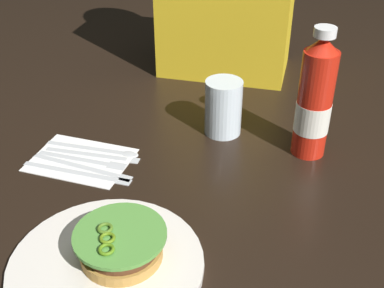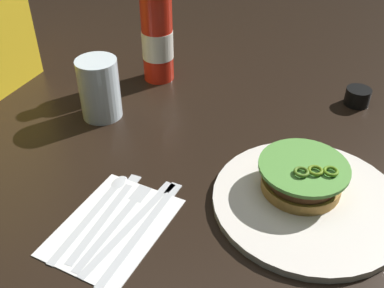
{
  "view_description": "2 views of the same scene",
  "coord_description": "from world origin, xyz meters",
  "px_view_note": "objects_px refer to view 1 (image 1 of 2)",
  "views": [
    {
      "loc": [
        0.17,
        -0.62,
        0.55
      ],
      "look_at": [
        -0.01,
        0.1,
        0.07
      ],
      "focal_mm": 46.15,
      "sensor_mm": 36.0,
      "label": 1
    },
    {
      "loc": [
        -0.61,
        -0.19,
        0.49
      ],
      "look_at": [
        -0.06,
        0.05,
        0.04
      ],
      "focal_mm": 42.48,
      "sensor_mm": 36.0,
      "label": 2
    }
  ],
  "objects_px": {
    "burger_sandwich": "(121,245)",
    "butter_knife": "(98,154)",
    "table_knife": "(83,172)",
    "steak_knife": "(87,167)",
    "dinner_plate": "(107,264)",
    "water_glass": "(223,107)",
    "fork_utensil": "(89,160)",
    "ketchup_bottle": "(315,102)",
    "napkin": "(81,160)",
    "spoon_utensil": "(105,149)"
  },
  "relations": [
    {
      "from": "burger_sandwich",
      "to": "butter_knife",
      "type": "bearing_deg",
      "value": 120.4
    },
    {
      "from": "table_knife",
      "to": "steak_knife",
      "type": "xyz_separation_m",
      "value": [
        0.0,
        0.02,
        0.0
      ]
    },
    {
      "from": "burger_sandwich",
      "to": "butter_knife",
      "type": "height_order",
      "value": "burger_sandwich"
    },
    {
      "from": "steak_knife",
      "to": "dinner_plate",
      "type": "bearing_deg",
      "value": -59.55
    },
    {
      "from": "butter_knife",
      "to": "water_glass",
      "type": "bearing_deg",
      "value": 34.48
    },
    {
      "from": "dinner_plate",
      "to": "burger_sandwich",
      "type": "bearing_deg",
      "value": 41.28
    },
    {
      "from": "water_glass",
      "to": "fork_utensil",
      "type": "xyz_separation_m",
      "value": [
        -0.23,
        -0.17,
        -0.05
      ]
    },
    {
      "from": "burger_sandwich",
      "to": "ketchup_bottle",
      "type": "height_order",
      "value": "ketchup_bottle"
    },
    {
      "from": "napkin",
      "to": "table_knife",
      "type": "height_order",
      "value": "table_knife"
    },
    {
      "from": "dinner_plate",
      "to": "spoon_utensil",
      "type": "bearing_deg",
      "value": 113.22
    },
    {
      "from": "steak_knife",
      "to": "water_glass",
      "type": "bearing_deg",
      "value": 41.56
    },
    {
      "from": "burger_sandwich",
      "to": "napkin",
      "type": "distance_m",
      "value": 0.29
    },
    {
      "from": "burger_sandwich",
      "to": "fork_utensil",
      "type": "distance_m",
      "value": 0.28
    },
    {
      "from": "butter_knife",
      "to": "spoon_utensil",
      "type": "bearing_deg",
      "value": 73.35
    },
    {
      "from": "water_glass",
      "to": "napkin",
      "type": "height_order",
      "value": "water_glass"
    },
    {
      "from": "ketchup_bottle",
      "to": "butter_knife",
      "type": "bearing_deg",
      "value": -163.58
    },
    {
      "from": "water_glass",
      "to": "table_knife",
      "type": "relative_size",
      "value": 0.54
    },
    {
      "from": "steak_knife",
      "to": "spoon_utensil",
      "type": "bearing_deg",
      "value": 83.54
    },
    {
      "from": "dinner_plate",
      "to": "fork_utensil",
      "type": "relative_size",
      "value": 1.56
    },
    {
      "from": "burger_sandwich",
      "to": "ketchup_bottle",
      "type": "xyz_separation_m",
      "value": [
        0.25,
        0.37,
        0.08
      ]
    },
    {
      "from": "ketchup_bottle",
      "to": "butter_knife",
      "type": "height_order",
      "value": "ketchup_bottle"
    },
    {
      "from": "dinner_plate",
      "to": "fork_utensil",
      "type": "bearing_deg",
      "value": 119.17
    },
    {
      "from": "dinner_plate",
      "to": "steak_knife",
      "type": "relative_size",
      "value": 1.35
    },
    {
      "from": "ketchup_bottle",
      "to": "fork_utensil",
      "type": "height_order",
      "value": "ketchup_bottle"
    },
    {
      "from": "fork_utensil",
      "to": "steak_knife",
      "type": "bearing_deg",
      "value": -74.48
    },
    {
      "from": "table_knife",
      "to": "fork_utensil",
      "type": "relative_size",
      "value": 1.19
    },
    {
      "from": "fork_utensil",
      "to": "burger_sandwich",
      "type": "bearing_deg",
      "value": -55.9
    },
    {
      "from": "burger_sandwich",
      "to": "fork_utensil",
      "type": "bearing_deg",
      "value": 124.1
    },
    {
      "from": "burger_sandwich",
      "to": "spoon_utensil",
      "type": "bearing_deg",
      "value": 117.55
    },
    {
      "from": "napkin",
      "to": "spoon_utensil",
      "type": "relative_size",
      "value": 0.96
    },
    {
      "from": "water_glass",
      "to": "spoon_utensil",
      "type": "relative_size",
      "value": 0.6
    },
    {
      "from": "napkin",
      "to": "steak_knife",
      "type": "bearing_deg",
      "value": -43.92
    },
    {
      "from": "table_knife",
      "to": "butter_knife",
      "type": "xyz_separation_m",
      "value": [
        0.0,
        0.06,
        0.0
      ]
    },
    {
      "from": "water_glass",
      "to": "ketchup_bottle",
      "type": "bearing_deg",
      "value": -10.61
    },
    {
      "from": "ketchup_bottle",
      "to": "butter_knife",
      "type": "xyz_separation_m",
      "value": [
        -0.4,
        -0.12,
        -0.11
      ]
    },
    {
      "from": "butter_knife",
      "to": "ketchup_bottle",
      "type": "bearing_deg",
      "value": 16.42
    },
    {
      "from": "burger_sandwich",
      "to": "water_glass",
      "type": "bearing_deg",
      "value": 79.8
    },
    {
      "from": "dinner_plate",
      "to": "ketchup_bottle",
      "type": "height_order",
      "value": "ketchup_bottle"
    },
    {
      "from": "dinner_plate",
      "to": "burger_sandwich",
      "type": "height_order",
      "value": "burger_sandwich"
    },
    {
      "from": "dinner_plate",
      "to": "water_glass",
      "type": "bearing_deg",
      "value": 77.77
    },
    {
      "from": "dinner_plate",
      "to": "steak_knife",
      "type": "bearing_deg",
      "value": 120.45
    },
    {
      "from": "butter_knife",
      "to": "spoon_utensil",
      "type": "relative_size",
      "value": 0.99
    },
    {
      "from": "napkin",
      "to": "fork_utensil",
      "type": "distance_m",
      "value": 0.02
    },
    {
      "from": "dinner_plate",
      "to": "butter_knife",
      "type": "distance_m",
      "value": 0.3
    },
    {
      "from": "dinner_plate",
      "to": "steak_knife",
      "type": "distance_m",
      "value": 0.26
    },
    {
      "from": "burger_sandwich",
      "to": "fork_utensil",
      "type": "relative_size",
      "value": 0.74
    },
    {
      "from": "table_knife",
      "to": "butter_knife",
      "type": "relative_size",
      "value": 1.12
    },
    {
      "from": "napkin",
      "to": "water_glass",
      "type": "bearing_deg",
      "value": 34.93
    },
    {
      "from": "napkin",
      "to": "butter_knife",
      "type": "xyz_separation_m",
      "value": [
        0.03,
        0.02,
        0.0
      ]
    },
    {
      "from": "ketchup_bottle",
      "to": "dinner_plate",
      "type": "bearing_deg",
      "value": -125.0
    }
  ]
}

